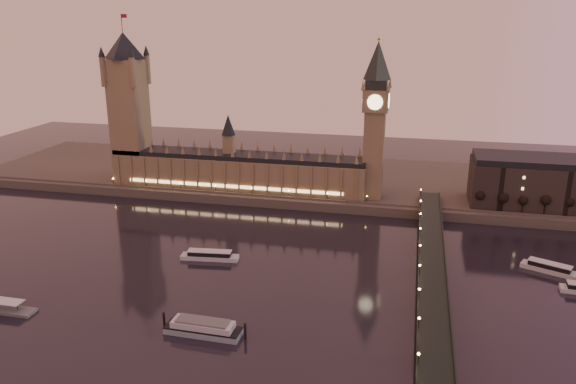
# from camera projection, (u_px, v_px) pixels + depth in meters

# --- Properties ---
(ground) EXTENTS (700.00, 700.00, 0.00)m
(ground) POSITION_uv_depth(u_px,v_px,m) (241.00, 274.00, 278.67)
(ground) COLOR black
(ground) RESTS_ON ground
(far_embankment) EXTENTS (560.00, 130.00, 6.00)m
(far_embankment) POSITION_uv_depth(u_px,v_px,m) (344.00, 181.00, 424.67)
(far_embankment) COLOR #423D35
(far_embankment) RESTS_ON ground
(palace_of_westminster) EXTENTS (180.00, 26.62, 52.00)m
(palace_of_westminster) POSITION_uv_depth(u_px,v_px,m) (238.00, 166.00, 393.17)
(palace_of_westminster) COLOR brown
(palace_of_westminster) RESTS_ON ground
(victoria_tower) EXTENTS (31.68, 31.68, 118.00)m
(victoria_tower) POSITION_uv_depth(u_px,v_px,m) (128.00, 100.00, 397.03)
(victoria_tower) COLOR brown
(victoria_tower) RESTS_ON ground
(big_ben) EXTENTS (17.68, 17.68, 104.00)m
(big_ben) POSITION_uv_depth(u_px,v_px,m) (375.00, 111.00, 360.29)
(big_ben) COLOR brown
(big_ben) RESTS_ON ground
(westminster_bridge) EXTENTS (13.20, 260.00, 15.30)m
(westminster_bridge) POSITION_uv_depth(u_px,v_px,m) (431.00, 283.00, 257.38)
(westminster_bridge) COLOR black
(westminster_bridge) RESTS_ON ground
(bare_tree_0) EXTENTS (5.57, 5.57, 11.32)m
(bare_tree_0) POSITION_uv_depth(u_px,v_px,m) (478.00, 197.00, 349.71)
(bare_tree_0) COLOR black
(bare_tree_0) RESTS_ON ground
(bare_tree_1) EXTENTS (5.57, 5.57, 11.32)m
(bare_tree_1) POSITION_uv_depth(u_px,v_px,m) (501.00, 199.00, 346.82)
(bare_tree_1) COLOR black
(bare_tree_1) RESTS_ON ground
(bare_tree_2) EXTENTS (5.57, 5.57, 11.32)m
(bare_tree_2) POSITION_uv_depth(u_px,v_px,m) (524.00, 200.00, 343.94)
(bare_tree_2) COLOR black
(bare_tree_2) RESTS_ON ground
(bare_tree_3) EXTENTS (5.57, 5.57, 11.32)m
(bare_tree_3) POSITION_uv_depth(u_px,v_px,m) (548.00, 202.00, 341.05)
(bare_tree_3) COLOR black
(bare_tree_3) RESTS_ON ground
(bare_tree_4) EXTENTS (5.57, 5.57, 11.32)m
(bare_tree_4) POSITION_uv_depth(u_px,v_px,m) (572.00, 204.00, 338.17)
(bare_tree_4) COLOR black
(bare_tree_4) RESTS_ON ground
(cruise_boat_a) EXTENTS (30.99, 10.01, 4.87)m
(cruise_boat_a) POSITION_uv_depth(u_px,v_px,m) (210.00, 255.00, 295.28)
(cruise_boat_a) COLOR silver
(cruise_boat_a) RESTS_ON ground
(cruise_boat_b) EXTENTS (27.11, 17.25, 4.94)m
(cruise_boat_b) POSITION_uv_depth(u_px,v_px,m) (549.00, 268.00, 280.65)
(cruise_boat_b) COLOR silver
(cruise_boat_b) RESTS_ON ground
(moored_barge) EXTENTS (36.20, 9.51, 6.64)m
(moored_barge) POSITION_uv_depth(u_px,v_px,m) (203.00, 328.00, 225.65)
(moored_barge) COLOR #7D949F
(moored_barge) RESTS_ON ground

